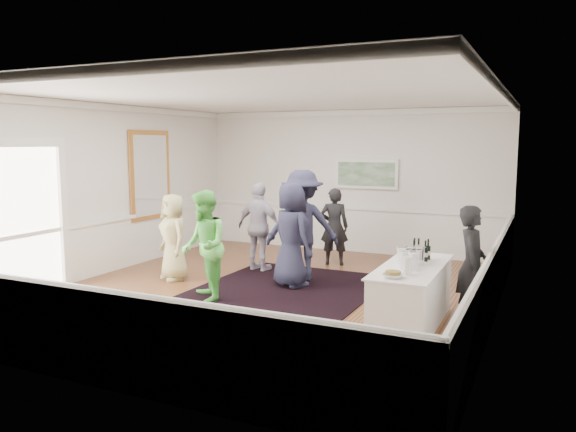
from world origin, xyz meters
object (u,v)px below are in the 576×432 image
at_px(guest_green, 204,246).
at_px(guest_lilac, 260,227).
at_px(bartender, 472,265).
at_px(ice_bucket, 415,256).
at_px(nut_bowl, 393,274).
at_px(guest_navy, 291,235).
at_px(guest_tan, 173,237).
at_px(guest_dark_b, 334,227).
at_px(guest_dark_a, 302,225).
at_px(serving_table, 411,295).

height_order(guest_green, guest_lilac, guest_green).
height_order(bartender, ice_bucket, bartender).
xyz_separation_m(bartender, nut_bowl, (-0.78, -1.23, 0.05)).
xyz_separation_m(bartender, guest_navy, (-3.05, 0.74, 0.09)).
xyz_separation_m(guest_tan, guest_lilac, (1.07, 1.30, 0.08)).
relative_size(guest_dark_b, guest_navy, 0.87).
bearing_deg(guest_lilac, guest_dark_a, 171.24).
relative_size(guest_green, guest_navy, 0.97).
relative_size(guest_tan, ice_bucket, 6.01).
bearing_deg(guest_green, bartender, 58.42).
bearing_deg(serving_table, guest_green, -177.08).
xyz_separation_m(guest_lilac, ice_bucket, (3.42, -1.92, 0.08)).
bearing_deg(bartender, guest_dark_b, 42.47).
bearing_deg(nut_bowl, guest_dark_a, 132.85).
bearing_deg(guest_green, ice_bucket, 54.52).
bearing_deg(guest_dark_a, serving_table, 120.71).
distance_m(serving_table, nut_bowl, 0.89).
bearing_deg(guest_green, nut_bowl, 38.47).
height_order(ice_bucket, nut_bowl, ice_bucket).
height_order(bartender, guest_green, guest_green).
xyz_separation_m(guest_lilac, nut_bowl, (3.34, -2.82, 0.01)).
bearing_deg(guest_dark_b, guest_navy, 71.84).
bearing_deg(guest_dark_a, guest_navy, 68.83).
xyz_separation_m(guest_dark_b, nut_bowl, (2.22, -3.93, 0.08)).
bearing_deg(serving_table, guest_tan, 170.47).
relative_size(guest_navy, ice_bucket, 6.93).
height_order(bartender, guest_lilac, guest_lilac).
height_order(serving_table, ice_bucket, ice_bucket).
bearing_deg(guest_tan, serving_table, 21.42).
xyz_separation_m(guest_lilac, guest_navy, (1.06, -0.85, 0.04)).
xyz_separation_m(serving_table, bartender, (0.71, 0.47, 0.40)).
xyz_separation_m(guest_lilac, guest_dark_a, (1.05, -0.34, 0.14)).
relative_size(guest_tan, guest_lilac, 0.91).
height_order(serving_table, guest_dark_b, guest_dark_b).
distance_m(guest_tan, guest_dark_b, 3.26).
bearing_deg(ice_bucket, guest_tan, 172.16).
relative_size(serving_table, guest_dark_b, 1.30).
xyz_separation_m(serving_table, ice_bucket, (0.01, 0.13, 0.52)).
distance_m(serving_table, guest_green, 3.25).
bearing_deg(guest_tan, guest_dark_b, 78.78).
bearing_deg(nut_bowl, serving_table, 85.02).
bearing_deg(bartender, guest_dark_a, 62.41).
bearing_deg(nut_bowl, guest_tan, 161.04).
height_order(guest_tan, guest_dark_b, guest_dark_b).
xyz_separation_m(bartender, guest_lilac, (-4.12, 1.58, 0.04)).
bearing_deg(guest_dark_b, ice_bucket, 110.60).
distance_m(guest_green, guest_dark_a, 2.07).
distance_m(guest_tan, ice_bucket, 4.53).
relative_size(bartender, nut_bowl, 6.18).
bearing_deg(guest_dark_b, serving_table, 109.31).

